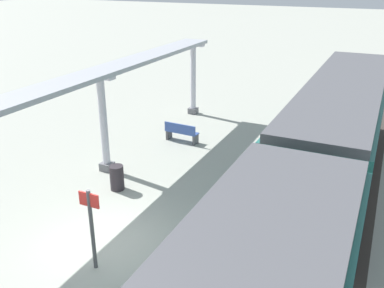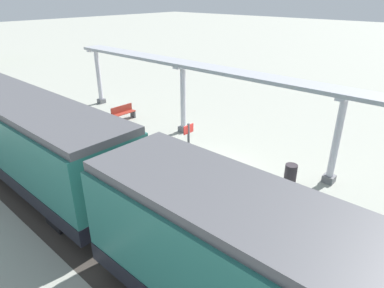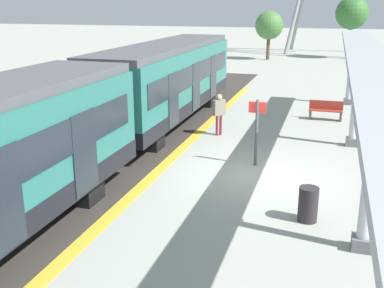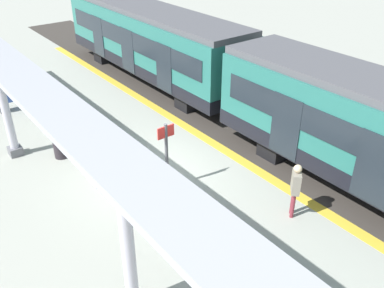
# 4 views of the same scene
# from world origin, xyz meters

# --- Properties ---
(ground_plane) EXTENTS (176.00, 176.00, 0.00)m
(ground_plane) POSITION_xyz_m (0.00, 0.00, 0.00)
(ground_plane) COLOR #A0A397
(tactile_edge_strip) EXTENTS (0.39, 30.28, 0.01)m
(tactile_edge_strip) POSITION_xyz_m (-3.12, 0.00, 0.00)
(tactile_edge_strip) COLOR gold
(tactile_edge_strip) RESTS_ON ground
(trackbed) EXTENTS (3.20, 42.28, 0.01)m
(trackbed) POSITION_xyz_m (-4.92, 0.00, 0.00)
(trackbed) COLOR #38332D
(trackbed) RESTS_ON ground
(train_far_carriage) EXTENTS (2.65, 12.10, 3.48)m
(train_far_carriage) POSITION_xyz_m (-4.91, 5.46, 1.83)
(train_far_carriage) COLOR #266B62
(train_far_carriage) RESTS_ON ground
(canopy_pillar_second) EXTENTS (1.10, 0.44, 3.64)m
(canopy_pillar_second) POSITION_xyz_m (2.87, -3.97, 1.84)
(canopy_pillar_second) COLOR slate
(canopy_pillar_second) RESTS_ON ground
(canopy_pillar_third) EXTENTS (1.10, 0.44, 3.64)m
(canopy_pillar_third) POSITION_xyz_m (2.87, 4.08, 1.84)
(canopy_pillar_third) COLOR slate
(canopy_pillar_third) RESTS_ON ground
(canopy_pillar_fourth) EXTENTS (1.10, 0.44, 3.64)m
(canopy_pillar_fourth) POSITION_xyz_m (2.87, 11.83, 1.84)
(canopy_pillar_fourth) COLOR slate
(canopy_pillar_fourth) RESTS_ON ground
(canopy_beam) EXTENTS (1.20, 24.25, 0.16)m
(canopy_beam) POSITION_xyz_m (2.87, 0.10, 3.72)
(canopy_beam) COLOR #A8AAB2
(canopy_beam) RESTS_ON canopy_pillar_nearest
(bench_mid_platform) EXTENTS (1.50, 0.45, 0.86)m
(bench_mid_platform) POSITION_xyz_m (1.81, 8.03, 0.44)
(bench_mid_platform) COLOR #9E3225
(bench_mid_platform) RESTS_ON ground
(trash_bin) EXTENTS (0.48, 0.48, 0.87)m
(trash_bin) POSITION_xyz_m (1.65, -2.86, 0.44)
(trash_bin) COLOR #2D272C
(trash_bin) RESTS_ON ground
(platform_info_sign) EXTENTS (0.56, 0.10, 2.20)m
(platform_info_sign) POSITION_xyz_m (-0.25, 0.86, 1.33)
(platform_info_sign) COLOR #4C4C51
(platform_info_sign) RESTS_ON ground
(passenger_waiting_near_edge) EXTENTS (0.50, 0.49, 1.68)m
(passenger_waiting_near_edge) POSITION_xyz_m (-2.25, 4.09, 1.05)
(passenger_waiting_near_edge) COLOR maroon
(passenger_waiting_near_edge) RESTS_ON ground
(tree_left_background) EXTENTS (2.99, 2.99, 5.67)m
(tree_left_background) POSITION_xyz_m (3.27, 33.81, 4.15)
(tree_left_background) COLOR brown
(tree_left_background) RESTS_ON ground
(tree_right_background) EXTENTS (2.58, 2.58, 4.41)m
(tree_right_background) POSITION_xyz_m (-3.92, 30.71, 3.10)
(tree_right_background) COLOR brown
(tree_right_background) RESTS_ON ground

